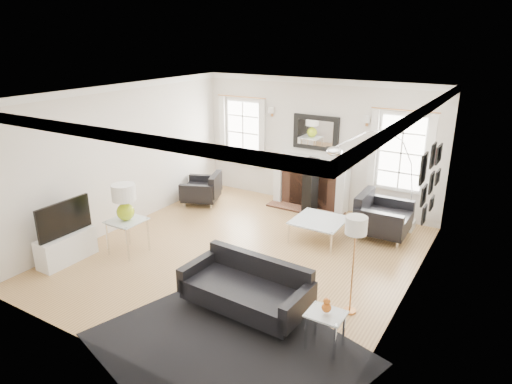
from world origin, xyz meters
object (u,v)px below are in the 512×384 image
Objects in this scene: sofa at (248,289)px; armchair_right at (380,218)px; coffee_table at (319,221)px; gourd_lamp at (124,200)px; armchair_left at (204,190)px; arc_floor_lamp at (374,177)px; fireplace at (311,183)px.

armchair_right is (0.86, 3.36, 0.07)m from sofa.
coffee_table is 3.52m from gourd_lamp.
armchair_left is 2.76m from gourd_lamp.
gourd_lamp is at bearing -82.23° from armchair_left.
coffee_table is 0.44× the size of arc_floor_lamp.
coffee_table is at bearing 39.91° from gourd_lamp.
coffee_table is (-0.07, 2.61, 0.06)m from sofa.
gourd_lamp reaches higher than sofa.
fireplace is at bearing 120.15° from coffee_table.
gourd_lamp is 4.56m from arc_floor_lamp.
armchair_right reaches higher than coffee_table.
coffee_table is (3.02, -0.43, 0.05)m from armchair_left.
armchair_left is at bearing 97.77° from gourd_lamp.
armchair_right is 0.50× the size of arc_floor_lamp.
sofa is 1.69× the size of armchair_left.
arc_floor_lamp is (1.59, -0.67, 0.59)m from fireplace.
gourd_lamp is (-2.72, 0.39, 0.68)m from sofa.
sofa is at bearing -77.11° from fireplace.
armchair_left is 3.05m from coffee_table.
armchair_right is at bearing 39.63° from gourd_lamp.
fireplace is at bearing 26.63° from armchair_left.
sofa is 4.33m from armchair_left.
fireplace is 1.85× the size of coffee_table.
arc_floor_lamp is at bearing 6.26° from armchair_left.
armchair_left is at bearing -175.41° from armchair_right.
armchair_left is 3.84m from arc_floor_lamp.
armchair_right is (1.80, -0.76, -0.16)m from fireplace.
sofa is 3.60m from arc_floor_lamp.
fireplace is at bearing 102.89° from sofa.
gourd_lamp is at bearing -140.37° from armchair_right.
gourd_lamp is 0.31× the size of arc_floor_lamp.
armchair_right is 0.79m from arc_floor_lamp.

